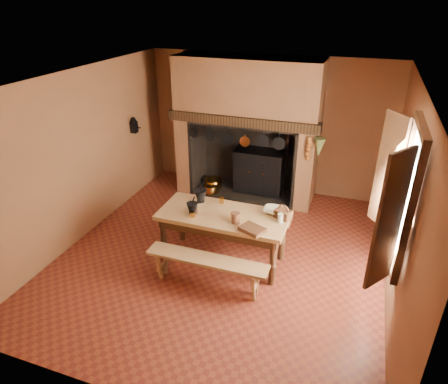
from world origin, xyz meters
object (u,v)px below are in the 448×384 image
iron_range (260,171)px  wicker_basket (283,214)px  mixing_bowl (274,211)px  work_table (223,221)px  bench_front (207,266)px  coffee_grinder (194,208)px

iron_range → wicker_basket: bearing=-67.8°
mixing_bowl → work_table: bearing=-158.7°
bench_front → wicker_basket: bearing=44.8°
bench_front → coffee_grinder: bearing=126.2°
iron_range → work_table: 2.58m
work_table → bench_front: 0.77m
iron_range → work_table: iron_range is taller
iron_range → bench_front: iron_range is taller
work_table → coffee_grinder: 0.49m
bench_front → mixing_bowl: mixing_bowl is taller
work_table → wicker_basket: size_ratio=6.92×
work_table → wicker_basket: bearing=11.6°
iron_range → mixing_bowl: (0.81, -2.29, 0.40)m
mixing_bowl → wicker_basket: (0.17, -0.10, 0.04)m
iron_range → coffee_grinder: 2.72m
iron_range → coffee_grinder: iron_range is taller
work_table → iron_range: bearing=92.1°
mixing_bowl → wicker_basket: size_ratio=1.10×
bench_front → wicker_basket: 1.35m
work_table → mixing_bowl: size_ratio=6.30×
mixing_bowl → wicker_basket: bearing=-30.5°
wicker_basket → coffee_grinder: bearing=-146.6°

